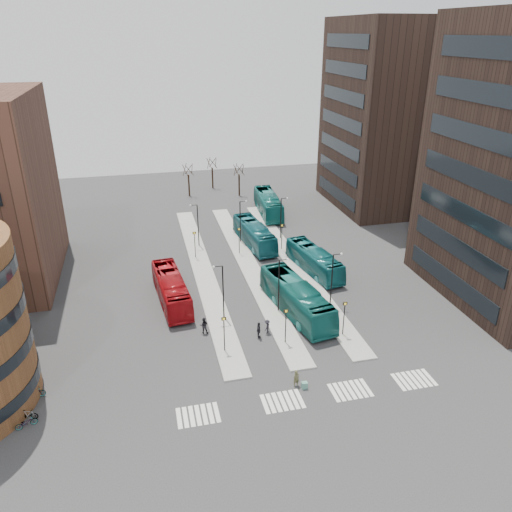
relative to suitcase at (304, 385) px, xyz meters
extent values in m
plane|color=#2A2A2D|center=(-1.28, -5.16, -0.30)|extent=(160.00, 160.00, 0.00)
cube|color=gray|center=(-5.28, 24.84, -0.23)|extent=(2.50, 45.00, 0.15)
cube|color=gray|center=(0.72, 24.84, -0.23)|extent=(2.50, 45.00, 0.15)
cube|color=gray|center=(6.72, 24.84, -0.23)|extent=(2.50, 45.00, 0.15)
cube|color=#1C3C9C|center=(0.00, 0.00, 0.00)|extent=(0.50, 0.40, 0.61)
imported|color=#9E0C12|center=(-9.74, 17.73, 1.31)|extent=(3.78, 11.76, 3.22)
imported|color=#125A56|center=(3.10, 12.17, 1.48)|extent=(5.10, 13.15, 3.57)
imported|color=#135660|center=(3.05, 31.48, 1.32)|extent=(4.03, 11.89, 3.25)
imported|color=#145F65|center=(8.40, 21.34, 1.24)|extent=(4.40, 11.34, 3.08)
imported|color=#146764|center=(8.35, 43.89, 1.43)|extent=(3.86, 12.68, 3.48)
imported|color=#46452A|center=(-0.59, 0.47, 0.47)|extent=(0.62, 0.47, 1.55)
imported|color=black|center=(-7.11, 10.53, 0.57)|extent=(0.96, 0.81, 1.75)
imported|color=black|center=(-1.96, 8.38, 0.57)|extent=(0.53, 1.06, 1.75)
imported|color=black|center=(-0.93, 9.04, 0.44)|extent=(1.00, 1.10, 1.48)
imported|color=gray|center=(-22.28, 0.62, 0.13)|extent=(1.77, 1.14, 0.88)
imported|color=gray|center=(-22.28, 1.51, 0.16)|extent=(1.58, 0.70, 0.92)
imported|color=gray|center=(-22.28, 4.04, 0.20)|extent=(2.00, 0.95, 1.01)
cube|color=silver|center=(-10.78, -1.16, -0.30)|extent=(0.35, 2.40, 0.01)
cube|color=silver|center=(-10.28, -1.16, -0.30)|extent=(0.35, 2.40, 0.01)
cube|color=silver|center=(-9.78, -1.16, -0.30)|extent=(0.35, 2.40, 0.01)
cube|color=silver|center=(-9.28, -1.16, -0.30)|extent=(0.35, 2.40, 0.01)
cube|color=silver|center=(-8.78, -1.16, -0.30)|extent=(0.35, 2.40, 0.01)
cube|color=silver|center=(-8.28, -1.16, -0.30)|extent=(0.35, 2.40, 0.01)
cube|color=silver|center=(-7.78, -1.16, -0.30)|extent=(0.35, 2.40, 0.01)
cube|color=silver|center=(-3.78, -1.16, -0.30)|extent=(0.35, 2.40, 0.01)
cube|color=silver|center=(-3.28, -1.16, -0.30)|extent=(0.35, 2.40, 0.01)
cube|color=silver|center=(-2.78, -1.16, -0.30)|extent=(0.35, 2.40, 0.01)
cube|color=silver|center=(-2.28, -1.16, -0.30)|extent=(0.35, 2.40, 0.01)
cube|color=silver|center=(-1.78, -1.16, -0.30)|extent=(0.35, 2.40, 0.01)
cube|color=silver|center=(-1.28, -1.16, -0.30)|extent=(0.35, 2.40, 0.01)
cube|color=silver|center=(-0.78, -1.16, -0.30)|extent=(0.35, 2.40, 0.01)
cube|color=silver|center=(2.22, -1.16, -0.30)|extent=(0.35, 2.40, 0.01)
cube|color=silver|center=(2.72, -1.16, -0.30)|extent=(0.35, 2.40, 0.01)
cube|color=silver|center=(3.22, -1.16, -0.30)|extent=(0.35, 2.40, 0.01)
cube|color=silver|center=(3.72, -1.16, -0.30)|extent=(0.35, 2.40, 0.01)
cube|color=silver|center=(4.22, -1.16, -0.30)|extent=(0.35, 2.40, 0.01)
cube|color=silver|center=(4.72, -1.16, -0.30)|extent=(0.35, 2.40, 0.01)
cube|color=silver|center=(5.22, -1.16, -0.30)|extent=(0.35, 2.40, 0.01)
cube|color=silver|center=(8.22, -1.16, -0.30)|extent=(0.35, 2.40, 0.01)
cube|color=silver|center=(8.72, -1.16, -0.30)|extent=(0.35, 2.40, 0.01)
cube|color=silver|center=(9.22, -1.16, -0.30)|extent=(0.35, 2.40, 0.01)
cube|color=silver|center=(9.72, -1.16, -0.30)|extent=(0.35, 2.40, 0.01)
cube|color=silver|center=(10.22, -1.16, -0.30)|extent=(0.35, 2.40, 0.01)
cube|color=silver|center=(10.72, -1.16, -0.30)|extent=(0.35, 2.40, 0.01)
cube|color=silver|center=(11.22, -1.16, -0.30)|extent=(0.35, 2.40, 0.01)
cube|color=black|center=(20.66, 10.84, 2.20)|extent=(0.12, 16.00, 2.00)
cube|color=black|center=(20.66, 10.84, 6.20)|extent=(0.12, 16.00, 2.00)
cube|color=black|center=(20.66, 10.84, 10.20)|extent=(0.12, 16.00, 2.00)
cube|color=black|center=(20.66, 10.84, 14.20)|extent=(0.12, 16.00, 2.00)
cube|color=black|center=(20.66, 10.84, 18.20)|extent=(0.12, 16.00, 2.00)
cube|color=black|center=(20.66, 10.84, 22.20)|extent=(0.12, 16.00, 2.00)
cube|color=black|center=(20.66, 10.84, 26.20)|extent=(0.12, 16.00, 2.00)
cube|color=black|center=(30.72, 44.84, 14.70)|extent=(20.00, 20.00, 30.00)
cube|color=black|center=(20.66, 44.84, 2.20)|extent=(0.12, 16.00, 2.00)
cube|color=black|center=(20.66, 44.84, 6.20)|extent=(0.12, 16.00, 2.00)
cube|color=black|center=(20.66, 44.84, 10.20)|extent=(0.12, 16.00, 2.00)
cube|color=black|center=(20.66, 44.84, 14.20)|extent=(0.12, 16.00, 2.00)
cube|color=black|center=(20.66, 44.84, 18.20)|extent=(0.12, 16.00, 2.00)
cube|color=black|center=(20.66, 44.84, 22.20)|extent=(0.12, 16.00, 2.00)
cube|color=black|center=(20.66, 44.84, 26.20)|extent=(0.12, 16.00, 2.00)
cylinder|color=black|center=(-5.68, 6.84, 1.60)|extent=(0.10, 0.10, 3.50)
cube|color=black|center=(-5.68, 6.84, 3.35)|extent=(0.45, 0.10, 0.30)
cube|color=yellow|center=(-5.68, 6.78, 3.35)|extent=(0.20, 0.02, 0.20)
cylinder|color=black|center=(-5.68, 28.84, 1.60)|extent=(0.10, 0.10, 3.50)
cube|color=black|center=(-5.68, 28.84, 3.35)|extent=(0.45, 0.10, 0.30)
cube|color=yellow|center=(-5.68, 28.78, 3.35)|extent=(0.20, 0.02, 0.20)
cylinder|color=black|center=(0.32, 6.84, 1.60)|extent=(0.10, 0.10, 3.50)
cube|color=black|center=(0.32, 6.84, 3.35)|extent=(0.45, 0.10, 0.30)
cube|color=yellow|center=(0.32, 6.78, 3.35)|extent=(0.20, 0.02, 0.20)
cylinder|color=black|center=(0.32, 28.84, 1.60)|extent=(0.10, 0.10, 3.50)
cube|color=black|center=(0.32, 28.84, 3.35)|extent=(0.45, 0.10, 0.30)
cube|color=yellow|center=(0.32, 28.78, 3.35)|extent=(0.20, 0.02, 0.20)
cylinder|color=black|center=(6.32, 6.84, 1.60)|extent=(0.10, 0.10, 3.50)
cube|color=black|center=(6.32, 6.84, 3.35)|extent=(0.45, 0.10, 0.30)
cube|color=yellow|center=(6.32, 6.78, 3.35)|extent=(0.20, 0.02, 0.20)
cylinder|color=black|center=(6.32, 28.84, 1.60)|extent=(0.10, 0.10, 3.50)
cube|color=black|center=(6.32, 28.84, 3.35)|extent=(0.45, 0.10, 0.30)
cube|color=yellow|center=(6.32, 28.78, 3.35)|extent=(0.20, 0.02, 0.20)
cylinder|color=black|center=(-4.68, 12.84, 2.85)|extent=(0.14, 0.14, 6.00)
cylinder|color=black|center=(-5.13, 12.84, 5.85)|extent=(0.90, 0.08, 0.08)
sphere|color=silver|center=(-5.58, 12.84, 5.85)|extent=(0.24, 0.24, 0.24)
cylinder|color=black|center=(-4.68, 32.84, 2.85)|extent=(0.14, 0.14, 6.00)
cylinder|color=black|center=(-5.13, 32.84, 5.85)|extent=(0.90, 0.08, 0.08)
sphere|color=silver|center=(-5.58, 32.84, 5.85)|extent=(0.24, 0.24, 0.24)
cylinder|color=black|center=(1.32, 12.84, 2.85)|extent=(0.14, 0.14, 6.00)
cylinder|color=black|center=(1.77, 12.84, 5.85)|extent=(0.90, 0.08, 0.08)
sphere|color=silver|center=(2.22, 12.84, 5.85)|extent=(0.24, 0.24, 0.24)
cylinder|color=black|center=(1.32, 32.84, 2.85)|extent=(0.14, 0.14, 6.00)
cylinder|color=black|center=(1.77, 32.84, 5.85)|extent=(0.90, 0.08, 0.08)
sphere|color=silver|center=(2.22, 32.84, 5.85)|extent=(0.24, 0.24, 0.24)
cylinder|color=black|center=(7.32, 12.84, 2.85)|extent=(0.14, 0.14, 6.00)
cylinder|color=black|center=(7.77, 12.84, 5.85)|extent=(0.90, 0.08, 0.08)
sphere|color=silver|center=(8.22, 12.84, 5.85)|extent=(0.24, 0.24, 0.24)
cylinder|color=black|center=(7.32, 32.84, 2.85)|extent=(0.14, 0.14, 6.00)
cylinder|color=black|center=(7.77, 32.84, 5.85)|extent=(0.90, 0.08, 0.08)
sphere|color=silver|center=(8.22, 32.84, 5.85)|extent=(0.24, 0.24, 0.24)
cylinder|color=black|center=(-3.28, 56.84, 1.70)|extent=(0.30, 0.30, 4.00)
cylinder|color=black|center=(-2.58, 56.84, 4.60)|extent=(0.10, 1.56, 1.95)
cylinder|color=black|center=(-3.06, 57.50, 4.60)|extent=(1.48, 0.59, 1.97)
cylinder|color=black|center=(-3.84, 57.25, 4.60)|extent=(0.90, 1.31, 1.99)
cylinder|color=black|center=(-3.84, 56.43, 4.60)|extent=(0.89, 1.31, 1.99)
cylinder|color=black|center=(-3.06, 56.17, 4.60)|extent=(1.48, 0.58, 1.97)
cylinder|color=black|center=(1.72, 60.84, 1.70)|extent=(0.30, 0.30, 4.00)
cylinder|color=black|center=(2.42, 60.84, 4.60)|extent=(0.10, 1.56, 1.95)
cylinder|color=black|center=(1.94, 61.50, 4.60)|extent=(1.48, 0.59, 1.97)
cylinder|color=black|center=(1.16, 61.25, 4.60)|extent=(0.90, 1.31, 1.99)
cylinder|color=black|center=(1.16, 60.43, 4.60)|extent=(0.89, 1.31, 1.99)
cylinder|color=black|center=(1.94, 60.17, 4.60)|extent=(1.48, 0.58, 1.97)
cylinder|color=black|center=(5.72, 54.84, 1.70)|extent=(0.30, 0.30, 4.00)
cylinder|color=black|center=(6.42, 54.84, 4.60)|extent=(0.10, 1.56, 1.95)
cylinder|color=black|center=(5.94, 55.50, 4.60)|extent=(1.48, 0.59, 1.97)
cylinder|color=black|center=(5.16, 55.25, 4.60)|extent=(0.90, 1.31, 1.99)
cylinder|color=black|center=(5.16, 54.43, 4.60)|extent=(0.89, 1.31, 1.99)
cylinder|color=black|center=(5.94, 54.17, 4.60)|extent=(1.48, 0.58, 1.97)
camera|label=1|loc=(-12.00, -32.27, 27.59)|focal=35.00mm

